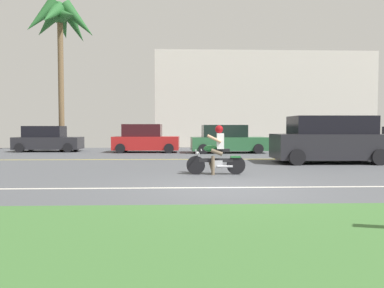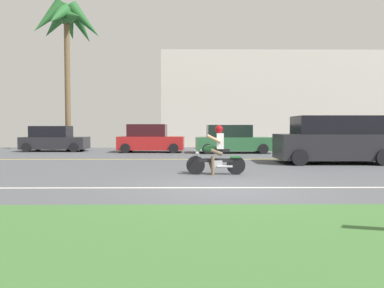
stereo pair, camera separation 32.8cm
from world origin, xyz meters
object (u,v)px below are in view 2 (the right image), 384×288
object	(u,v)px
parked_car_1	(150,139)
parked_car_3	(322,141)
parked_car_0	(54,140)
motorcyclist	(216,154)
palm_tree_0	(67,25)
suv_nearby	(333,140)
parked_car_2	(232,140)

from	to	relation	value
parked_car_1	parked_car_3	distance (m)	10.31
parked_car_0	parked_car_1	size ratio (longest dim) A/B	1.00
motorcyclist	palm_tree_0	size ratio (longest dim) A/B	0.20
motorcyclist	suv_nearby	bearing A→B (deg)	35.24
motorcyclist	parked_car_1	bearing A→B (deg)	106.80
suv_nearby	parked_car_2	size ratio (longest dim) A/B	1.08
motorcyclist	parked_car_3	bearing A→B (deg)	55.51
suv_nearby	parked_car_3	distance (m)	7.13
parked_car_1	parked_car_2	size ratio (longest dim) A/B	0.90
suv_nearby	parked_car_2	xyz separation A→B (m)	(-3.43, 6.19, -0.19)
suv_nearby	parked_car_0	distance (m)	16.27
parked_car_3	palm_tree_0	bearing A→B (deg)	173.73
parked_car_0	palm_tree_0	distance (m)	7.31
parked_car_2	palm_tree_0	bearing A→B (deg)	166.99
motorcyclist	parked_car_0	world-z (taller)	parked_car_0
suv_nearby	parked_car_0	world-z (taller)	suv_nearby
parked_car_1	parked_car_3	xyz separation A→B (m)	(10.31, -0.02, -0.08)
suv_nearby	parked_car_3	xyz separation A→B (m)	(2.07, 6.82, -0.26)
parked_car_3	palm_tree_0	distance (m)	17.39
parked_car_2	parked_car_3	bearing A→B (deg)	6.54
suv_nearby	palm_tree_0	world-z (taller)	palm_tree_0
motorcyclist	parked_car_2	bearing A→B (deg)	80.38
motorcyclist	parked_car_0	distance (m)	14.62
motorcyclist	parked_car_1	world-z (taller)	parked_car_1
motorcyclist	parked_car_2	size ratio (longest dim) A/B	0.42
parked_car_1	palm_tree_0	distance (m)	9.14
parked_car_1	parked_car_3	bearing A→B (deg)	-0.10
palm_tree_0	suv_nearby	bearing A→B (deg)	-32.10
parked_car_2	parked_car_0	bearing A→B (deg)	171.77
motorcyclist	parked_car_2	xyz separation A→B (m)	(1.66, 9.79, 0.10)
suv_nearby	parked_car_3	bearing A→B (deg)	73.14
palm_tree_0	parked_car_1	bearing A→B (deg)	-17.59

